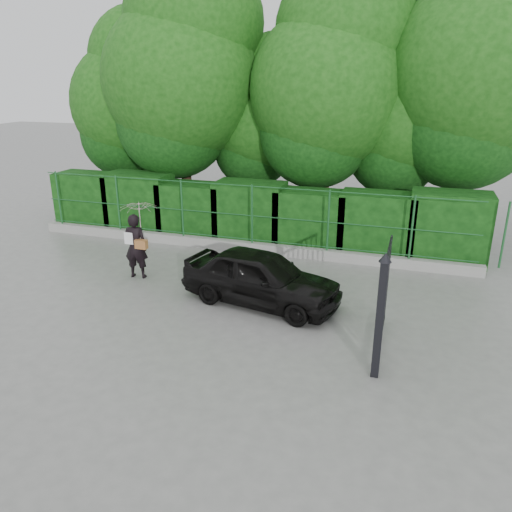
% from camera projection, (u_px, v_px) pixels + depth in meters
% --- Properties ---
extents(ground, '(80.00, 80.00, 0.00)m').
position_uv_depth(ground, '(174.00, 313.00, 11.40)').
color(ground, gray).
extents(kerb, '(14.00, 0.25, 0.30)m').
position_uv_depth(kerb, '(240.00, 246.00, 15.38)').
color(kerb, '#9E9E99').
rests_on(kerb, ground).
extents(fence, '(14.13, 0.06, 1.80)m').
position_uv_depth(fence, '(246.00, 214.00, 14.96)').
color(fence, '#1C5728').
rests_on(fence, kerb).
extents(hedge, '(14.20, 1.20, 2.03)m').
position_uv_depth(hedge, '(251.00, 213.00, 15.99)').
color(hedge, black).
rests_on(hedge, ground).
extents(trees, '(17.10, 6.15, 8.08)m').
position_uv_depth(trees, '(304.00, 91.00, 16.43)').
color(trees, black).
rests_on(trees, ground).
extents(gate, '(0.22, 2.33, 2.36)m').
position_uv_depth(gate, '(382.00, 305.00, 9.03)').
color(gate, black).
rests_on(gate, ground).
extents(woman, '(0.98, 0.99, 2.07)m').
position_uv_depth(woman, '(138.00, 229.00, 12.97)').
color(woman, black).
rests_on(woman, ground).
extents(car, '(4.04, 2.26, 1.30)m').
position_uv_depth(car, '(261.00, 277.00, 11.68)').
color(car, black).
rests_on(car, ground).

